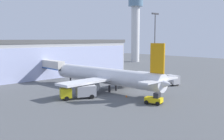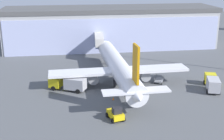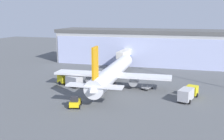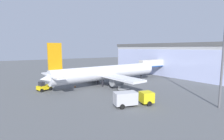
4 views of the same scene
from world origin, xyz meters
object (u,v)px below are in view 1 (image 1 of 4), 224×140
object	(u,v)px
pushback_tug	(154,99)
baggage_cart	(132,84)
airplane	(107,76)
safety_cone_wingtip	(66,98)
control_tower	(135,24)
fuel_truck	(169,79)
catering_truck	(79,92)
jet_bridge	(51,65)
safety_cone_nose	(126,96)
apron_light_mast	(155,40)

from	to	relation	value
pushback_tug	baggage_cart	bearing A→B (deg)	-51.57
airplane	safety_cone_wingtip	size ratio (longest dim) A/B	66.30
control_tower	safety_cone_wingtip	distance (m)	94.41
fuel_truck	catering_truck	bearing A→B (deg)	100.29
fuel_truck	jet_bridge	bearing A→B (deg)	52.81
airplane	pushback_tug	xyz separation A→B (m)	(-2.14, -16.35, -2.48)
airplane	fuel_truck	size ratio (longest dim) A/B	4.79
catering_truck	fuel_truck	distance (m)	28.10
safety_cone_nose	fuel_truck	bearing A→B (deg)	9.99
apron_light_mast	airplane	size ratio (longest dim) A/B	0.56
safety_cone_nose	airplane	bearing A→B (deg)	77.97
apron_light_mast	safety_cone_nose	distance (m)	34.73
apron_light_mast	pushback_tug	size ratio (longest dim) A/B	5.72
jet_bridge	safety_cone_wingtip	size ratio (longest dim) A/B	21.46
fuel_truck	safety_cone_nose	world-z (taller)	fuel_truck
jet_bridge	catering_truck	size ratio (longest dim) A/B	1.56
control_tower	apron_light_mast	world-z (taller)	control_tower
control_tower	pushback_tug	distance (m)	95.46
catering_truck	safety_cone_nose	world-z (taller)	catering_truck
control_tower	safety_cone_wingtip	bearing A→B (deg)	-145.75
jet_bridge	control_tower	xyz separation A→B (m)	(66.64, 28.57, 15.61)
jet_bridge	safety_cone_wingtip	xyz separation A→B (m)	(-9.62, -23.34, -4.45)
baggage_cart	pushback_tug	bearing A→B (deg)	-10.76
control_tower	catering_truck	distance (m)	92.74
airplane	fuel_truck	world-z (taller)	airplane
airplane	safety_cone_wingtip	xyz separation A→B (m)	(-12.58, -1.89, -3.18)
apron_light_mast	fuel_truck	distance (m)	18.41
fuel_truck	safety_cone_nose	distance (m)	20.16
fuel_truck	baggage_cart	world-z (taller)	fuel_truck
jet_bridge	fuel_truck	size ratio (longest dim) A/B	1.55
fuel_truck	apron_light_mast	bearing A→B (deg)	-21.55
safety_cone_nose	pushback_tug	bearing A→B (deg)	-92.38
fuel_truck	baggage_cart	bearing A→B (deg)	77.07
jet_bridge	safety_cone_wingtip	distance (m)	25.64
baggage_cart	apron_light_mast	bearing A→B (deg)	134.56
airplane	baggage_cart	xyz separation A→B (m)	(8.59, -0.18, -2.95)
jet_bridge	safety_cone_nose	size ratio (longest dim) A/B	21.46
airplane	safety_cone_wingtip	distance (m)	13.11
jet_bridge	control_tower	bearing A→B (deg)	-66.05
catering_truck	fuel_truck	world-z (taller)	same
fuel_truck	safety_cone_nose	size ratio (longest dim) A/B	13.85
airplane	pushback_tug	size ratio (longest dim) A/B	10.13
jet_bridge	baggage_cart	size ratio (longest dim) A/B	3.69
jet_bridge	baggage_cart	world-z (taller)	jet_bridge
airplane	fuel_truck	bearing A→B (deg)	-110.60
control_tower	baggage_cart	xyz separation A→B (m)	(-55.10, -50.20, -19.83)
apron_light_mast	airplane	bearing A→B (deg)	-165.16
control_tower	safety_cone_wingtip	world-z (taller)	control_tower
jet_bridge	control_tower	size ratio (longest dim) A/B	0.35
apron_light_mast	baggage_cart	xyz separation A→B (m)	(-18.26, -7.29, -11.58)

